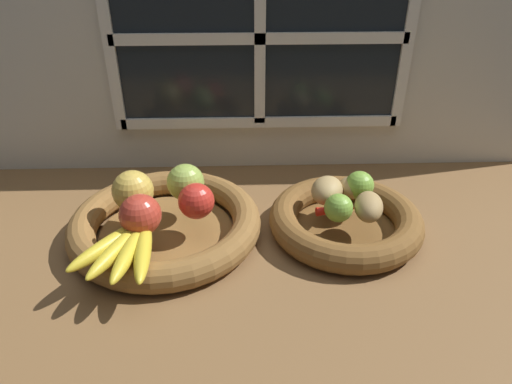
{
  "coord_description": "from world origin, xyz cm",
  "views": [
    {
      "loc": [
        -4.23,
        -74.09,
        53.85
      ],
      "look_at": [
        -1.75,
        -0.05,
        9.43
      ],
      "focal_mm": 32.68,
      "sensor_mm": 36.0,
      "label": 1
    }
  ],
  "objects_px": {
    "banana_bunch_front": "(126,247)",
    "chili_pepper": "(343,209)",
    "apple_red_front": "(140,215)",
    "apple_red_right": "(196,201)",
    "potato_oblong": "(327,190)",
    "fruit_bowl_left": "(166,224)",
    "potato_back": "(353,187)",
    "apple_golden_left": "(133,191)",
    "apple_green_back": "(186,182)",
    "fruit_bowl_right": "(345,221)",
    "lime_far": "(359,185)",
    "lime_near": "(339,208)",
    "potato_small": "(369,207)"
  },
  "relations": [
    {
      "from": "fruit_bowl_right",
      "to": "potato_back",
      "type": "relative_size",
      "value": 4.92
    },
    {
      "from": "fruit_bowl_right",
      "to": "chili_pepper",
      "type": "xyz_separation_m",
      "value": [
        -0.01,
        -0.02,
        0.04
      ]
    },
    {
      "from": "apple_red_right",
      "to": "potato_oblong",
      "type": "bearing_deg",
      "value": 10.32
    },
    {
      "from": "fruit_bowl_left",
      "to": "banana_bunch_front",
      "type": "relative_size",
      "value": 2.01
    },
    {
      "from": "fruit_bowl_right",
      "to": "apple_green_back",
      "type": "distance_m",
      "value": 0.32
    },
    {
      "from": "apple_golden_left",
      "to": "potato_oblong",
      "type": "bearing_deg",
      "value": 2.06
    },
    {
      "from": "lime_near",
      "to": "lime_far",
      "type": "bearing_deg",
      "value": 54.16
    },
    {
      "from": "banana_bunch_front",
      "to": "potato_back",
      "type": "relative_size",
      "value": 3.02
    },
    {
      "from": "fruit_bowl_right",
      "to": "potato_oblong",
      "type": "height_order",
      "value": "potato_oblong"
    },
    {
      "from": "fruit_bowl_right",
      "to": "apple_red_front",
      "type": "distance_m",
      "value": 0.39
    },
    {
      "from": "fruit_bowl_left",
      "to": "chili_pepper",
      "type": "relative_size",
      "value": 3.61
    },
    {
      "from": "apple_green_back",
      "to": "potato_back",
      "type": "distance_m",
      "value": 0.33
    },
    {
      "from": "banana_bunch_front",
      "to": "potato_oblong",
      "type": "distance_m",
      "value": 0.39
    },
    {
      "from": "apple_golden_left",
      "to": "potato_small",
      "type": "distance_m",
      "value": 0.44
    },
    {
      "from": "fruit_bowl_right",
      "to": "potato_back",
      "type": "bearing_deg",
      "value": 65.56
    },
    {
      "from": "apple_red_front",
      "to": "lime_far",
      "type": "bearing_deg",
      "value": 14.19
    },
    {
      "from": "apple_red_front",
      "to": "apple_green_back",
      "type": "relative_size",
      "value": 1.01
    },
    {
      "from": "apple_green_back",
      "to": "lime_far",
      "type": "distance_m",
      "value": 0.34
    },
    {
      "from": "lime_near",
      "to": "potato_oblong",
      "type": "bearing_deg",
      "value": 98.65
    },
    {
      "from": "banana_bunch_front",
      "to": "chili_pepper",
      "type": "bearing_deg",
      "value": 15.86
    },
    {
      "from": "fruit_bowl_right",
      "to": "apple_golden_left",
      "type": "relative_size",
      "value": 3.83
    },
    {
      "from": "apple_red_right",
      "to": "banana_bunch_front",
      "type": "relative_size",
      "value": 0.37
    },
    {
      "from": "fruit_bowl_right",
      "to": "lime_far",
      "type": "height_order",
      "value": "lime_far"
    },
    {
      "from": "fruit_bowl_left",
      "to": "apple_green_back",
      "type": "distance_m",
      "value": 0.09
    },
    {
      "from": "banana_bunch_front",
      "to": "potato_oblong",
      "type": "height_order",
      "value": "potato_oblong"
    },
    {
      "from": "fruit_bowl_left",
      "to": "apple_golden_left",
      "type": "height_order",
      "value": "apple_golden_left"
    },
    {
      "from": "apple_green_back",
      "to": "potato_small",
      "type": "xyz_separation_m",
      "value": [
        0.34,
        -0.08,
        -0.01
      ]
    },
    {
      "from": "apple_green_back",
      "to": "potato_back",
      "type": "height_order",
      "value": "apple_green_back"
    },
    {
      "from": "potato_oblong",
      "to": "potato_back",
      "type": "relative_size",
      "value": 1.3
    },
    {
      "from": "apple_red_front",
      "to": "chili_pepper",
      "type": "xyz_separation_m",
      "value": [
        0.36,
        0.05,
        -0.03
      ]
    },
    {
      "from": "fruit_bowl_right",
      "to": "apple_red_right",
      "type": "bearing_deg",
      "value": -176.46
    },
    {
      "from": "potato_back",
      "to": "lime_far",
      "type": "xyz_separation_m",
      "value": [
        0.01,
        -0.01,
        0.01
      ]
    },
    {
      "from": "apple_green_back",
      "to": "banana_bunch_front",
      "type": "relative_size",
      "value": 0.4
    },
    {
      "from": "apple_red_right",
      "to": "banana_bunch_front",
      "type": "height_order",
      "value": "apple_red_right"
    },
    {
      "from": "banana_bunch_front",
      "to": "chili_pepper",
      "type": "distance_m",
      "value": 0.4
    },
    {
      "from": "chili_pepper",
      "to": "apple_red_front",
      "type": "bearing_deg",
      "value": 178.99
    },
    {
      "from": "apple_red_front",
      "to": "lime_near",
      "type": "height_order",
      "value": "apple_red_front"
    },
    {
      "from": "potato_oblong",
      "to": "chili_pepper",
      "type": "relative_size",
      "value": 0.77
    },
    {
      "from": "potato_oblong",
      "to": "potato_back",
      "type": "height_order",
      "value": "potato_oblong"
    },
    {
      "from": "fruit_bowl_right",
      "to": "apple_golden_left",
      "type": "distance_m",
      "value": 0.41
    },
    {
      "from": "lime_far",
      "to": "potato_oblong",
      "type": "bearing_deg",
      "value": -170.75
    },
    {
      "from": "apple_golden_left",
      "to": "banana_bunch_front",
      "type": "distance_m",
      "value": 0.14
    },
    {
      "from": "potato_back",
      "to": "chili_pepper",
      "type": "bearing_deg",
      "value": -118.29
    },
    {
      "from": "fruit_bowl_right",
      "to": "potato_back",
      "type": "distance_m",
      "value": 0.07
    },
    {
      "from": "fruit_bowl_right",
      "to": "potato_small",
      "type": "distance_m",
      "value": 0.07
    },
    {
      "from": "fruit_bowl_left",
      "to": "potato_oblong",
      "type": "distance_m",
      "value": 0.32
    },
    {
      "from": "banana_bunch_front",
      "to": "apple_green_back",
      "type": "bearing_deg",
      "value": 64.02
    },
    {
      "from": "fruit_bowl_right",
      "to": "apple_red_front",
      "type": "height_order",
      "value": "apple_red_front"
    },
    {
      "from": "potato_oblong",
      "to": "lime_far",
      "type": "height_order",
      "value": "lime_far"
    },
    {
      "from": "apple_red_front",
      "to": "apple_red_right",
      "type": "distance_m",
      "value": 0.1
    }
  ]
}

